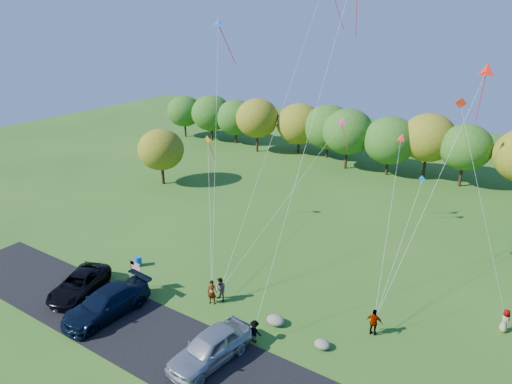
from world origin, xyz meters
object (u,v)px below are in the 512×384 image
minivan_navy (106,303)px  trash_barrel (138,261)px  minivan_silver (210,347)px  flyer_c (254,331)px  flyer_e (505,321)px  flyer_a (212,292)px  flyer_d (374,322)px  flyer_b (221,290)px  minivan_dark (79,284)px  park_bench (96,268)px

minivan_navy → trash_barrel: (-3.28, 5.99, -0.58)m
minivan_silver → flyer_c: 3.25m
flyer_c → flyer_e: size_ratio=0.94×
minivan_silver → flyer_c: bearing=75.2°
flyer_a → flyer_d: flyer_d is taller
minivan_navy → flyer_e: (23.49, 13.25, -0.17)m
flyer_b → minivan_navy: bearing=-122.0°
flyer_d → minivan_dark: bearing=13.1°
minivan_dark → flyer_d: bearing=-0.1°
flyer_b → trash_barrel: flyer_b is taller
flyer_c → minivan_navy: bearing=15.6°
minivan_silver → flyer_c: (1.24, 2.99, -0.26)m
park_bench → flyer_e: bearing=12.0°
minivan_navy → flyer_e: size_ratio=3.90×
minivan_navy → park_bench: 6.03m
minivan_navy → flyer_c: size_ratio=4.13×
flyer_c → flyer_d: 7.86m
minivan_dark → park_bench: size_ratio=2.94×
flyer_c → minivan_silver: bearing=65.0°
minivan_silver → flyer_e: size_ratio=3.48×
minivan_navy → flyer_d: bearing=31.0°
minivan_dark → flyer_b: 10.74m
flyer_e → trash_barrel: size_ratio=1.98×
minivan_dark → flyer_c: bearing=-9.8°
flyer_c → flyer_e: 16.63m
minivan_navy → minivan_dark: bearing=175.2°
flyer_c → park_bench: size_ratio=0.81×
minivan_navy → flyer_c: (10.16, 3.32, -0.22)m
flyer_a → flyer_b: flyer_a is taller
flyer_d → minivan_silver: bearing=39.3°
minivan_dark → flyer_e: flyer_e is taller
minivan_navy → park_bench: minivan_navy is taller
flyer_d → park_bench: (-21.47, -5.06, -0.38)m
flyer_e → flyer_c: bearing=95.4°
minivan_silver → flyer_d: 10.80m
trash_barrel → flyer_a: bearing=-5.8°
flyer_b → park_bench: flyer_b is taller
flyer_a → flyer_e: (18.21, 8.13, -0.12)m
flyer_e → park_bench: 30.38m
minivan_dark → flyer_a: size_ratio=2.99×
minivan_dark → flyer_a: 10.19m
flyer_d → trash_barrel: bearing=-1.1°
flyer_c → flyer_b: bearing=-30.5°
park_bench → flyer_b: bearing=6.3°
flyer_a → flyer_b: size_ratio=1.01×
flyer_e → minivan_dark: bearing=83.5°
flyer_e → park_bench: (-28.63, -10.13, -0.26)m
minivan_navy → park_bench: (-5.14, 3.12, -0.43)m
flyer_d → park_bench: size_ratio=0.99×
flyer_c → trash_barrel: bearing=-13.8°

